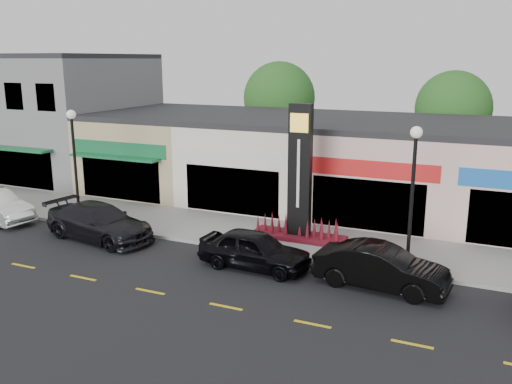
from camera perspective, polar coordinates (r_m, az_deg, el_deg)
ground at (r=22.09m, az=-6.62°, el=-7.43°), size 120.00×120.00×0.00m
sidewalk at (r=25.68m, az=-1.72°, el=-4.09°), size 52.00×4.30×0.15m
curb at (r=23.78m, az=-4.07°, el=-5.61°), size 52.00×0.20×0.15m
building_grey_2story at (r=41.00m, az=-20.69°, el=7.59°), size 12.00×10.95×8.30m
shop_beige at (r=35.27m, az=-9.28°, el=4.56°), size 7.00×10.85×4.80m
shop_cream at (r=32.04m, az=1.32°, el=3.81°), size 7.00×10.01×4.80m
shop_pink_w at (r=30.11m, az=13.73°, el=2.76°), size 7.00×10.01×4.80m
tree_rear_west at (r=40.03m, az=2.46°, el=9.88°), size 5.20×5.20×7.83m
tree_rear_mid at (r=37.40m, az=20.02°, el=8.27°), size 4.80×4.80×7.29m
lamp_west_near at (r=27.79m, az=-18.58°, el=3.79°), size 0.44×0.44×5.47m
lamp_east_near at (r=20.83m, az=16.17°, el=0.80°), size 0.44×0.44×5.47m
pylon_sign at (r=23.84m, az=4.60°, el=-0.05°), size 4.20×1.30×6.00m
car_dark_sedan at (r=25.51m, az=-16.17°, el=-3.07°), size 3.06×5.79×1.60m
car_black_sedan at (r=21.19m, az=-0.15°, el=-6.08°), size 2.00×4.54×1.52m
car_black_conv at (r=19.90m, az=13.03°, el=-7.75°), size 2.09×4.86×1.56m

